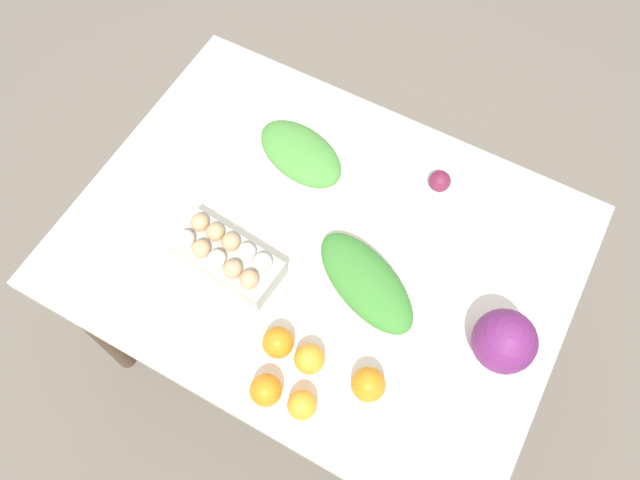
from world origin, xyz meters
The scene contains 12 objects.
ground_plane centered at (0.00, 0.00, 0.00)m, with size 8.00×8.00×0.00m, color #70665B.
dining_table centered at (0.00, 0.00, 0.64)m, with size 1.21×0.91×0.75m.
cabbage_purple centered at (-0.48, 0.05, 0.82)m, with size 0.14×0.14×0.14m, color #6B2366.
egg_carton centered at (0.17, 0.15, 0.79)m, with size 0.28×0.14×0.09m.
greens_bunch_kale centered at (0.16, -0.19, 0.78)m, with size 0.26×0.15×0.07m, color #4C933D.
greens_bunch_dandelion centered at (-0.15, 0.05, 0.78)m, with size 0.30×0.14×0.07m, color #3D8433.
beet_root centered at (-0.19, -0.29, 0.78)m, with size 0.06×0.06×0.06m, color maroon.
orange_0 centered at (-0.26, 0.26, 0.79)m, with size 0.08×0.08×0.08m, color orange.
orange_1 centered at (-0.16, 0.37, 0.78)m, with size 0.06×0.06×0.06m, color orange.
orange_2 centered at (-0.08, 0.38, 0.78)m, with size 0.07×0.07×0.07m, color orange.
orange_3 centered at (-0.12, 0.27, 0.78)m, with size 0.07×0.07×0.07m, color orange.
orange_4 centered at (-0.04, 0.28, 0.78)m, with size 0.07×0.07×0.07m, color orange.
Camera 1 is at (-0.33, 0.59, 2.13)m, focal length 35.00 mm.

